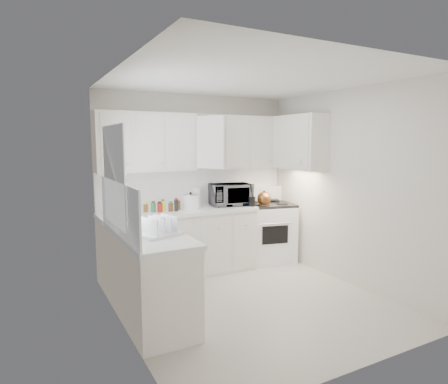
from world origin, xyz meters
TOP-DOWN VIEW (x-y plane):
  - floor at (0.00, 0.00)m, footprint 3.20×3.20m
  - ceiling at (0.00, 0.00)m, footprint 3.20×3.20m
  - wall_back at (0.00, 1.60)m, footprint 3.00×0.00m
  - wall_front at (0.00, -1.60)m, footprint 3.00×0.00m
  - wall_left at (-1.50, 0.00)m, footprint 0.00×3.20m
  - wall_right at (1.50, 0.00)m, footprint 0.00×3.20m
  - window_blinds at (-1.48, 0.35)m, footprint 0.06×0.96m
  - lower_cabinets_back at (-0.39, 1.30)m, footprint 2.22×0.60m
  - lower_cabinets_left at (-1.20, 0.20)m, footprint 0.60×1.60m
  - countertop_back at (-0.39, 1.29)m, footprint 2.24×0.64m
  - countertop_left at (-1.19, 0.20)m, footprint 0.64×1.62m
  - backsplash_back at (0.00, 1.59)m, footprint 2.98×0.02m
  - backsplash_left at (-1.49, 0.20)m, footprint 0.02×1.60m
  - upper_cabinets_back at (0.00, 1.44)m, footprint 3.00×0.33m
  - upper_cabinets_right at (1.33, 0.82)m, footprint 0.33×0.90m
  - sink at (-1.19, 0.55)m, footprint 0.42×0.38m
  - stove at (1.10, 1.29)m, footprint 0.90×0.80m
  - tea_kettle at (0.92, 1.13)m, footprint 0.30×0.27m
  - frying_pan at (1.28, 1.45)m, footprint 0.30×0.44m
  - microwave at (0.44, 1.33)m, footprint 0.64×0.42m
  - rice_cooker at (-0.21, 1.32)m, footprint 0.28×0.28m
  - paper_towel at (-0.02, 1.51)m, footprint 0.12×0.12m
  - utensil_crock at (0.68, 1.09)m, footprint 0.12×0.12m
  - dish_rack at (-1.14, -0.03)m, footprint 0.48×0.41m
  - spice_left_0 at (-0.85, 1.42)m, footprint 0.06×0.06m
  - spice_left_1 at (-0.78, 1.33)m, footprint 0.06×0.06m
  - spice_left_2 at (-0.70, 1.42)m, footprint 0.06×0.06m
  - spice_left_3 at (-0.62, 1.33)m, footprint 0.06×0.06m
  - spice_left_4 at (-0.55, 1.42)m, footprint 0.06×0.06m
  - spice_left_5 at (-0.47, 1.33)m, footprint 0.06×0.06m
  - spice_left_6 at (-0.40, 1.42)m, footprint 0.06×0.06m
  - sauce_right_0 at (0.58, 1.46)m, footprint 0.06×0.06m
  - sauce_right_1 at (0.64, 1.40)m, footprint 0.06×0.06m
  - sauce_right_2 at (0.69, 1.46)m, footprint 0.06×0.06m
  - sauce_right_3 at (0.74, 1.40)m, footprint 0.06×0.06m
  - sauce_right_4 at (0.80, 1.46)m, footprint 0.06×0.06m

SIDE VIEW (x-z plane):
  - floor at x=0.00m, z-range 0.00..0.00m
  - lower_cabinets_back at x=-0.39m, z-range 0.00..0.90m
  - lower_cabinets_left at x=-1.20m, z-range 0.00..0.90m
  - stove at x=1.10m, z-range 0.00..1.20m
  - countertop_back at x=-0.39m, z-range 0.90..0.95m
  - countertop_left at x=-1.19m, z-range 0.90..0.95m
  - frying_pan at x=1.28m, z-range 0.95..0.98m
  - spice_left_0 at x=-0.85m, z-range 0.95..1.08m
  - spice_left_1 at x=-0.78m, z-range 0.95..1.08m
  - spice_left_2 at x=-0.70m, z-range 0.95..1.08m
  - spice_left_3 at x=-0.62m, z-range 0.95..1.08m
  - spice_left_4 at x=-0.55m, z-range 0.95..1.08m
  - spice_left_5 at x=-0.47m, z-range 0.95..1.08m
  - spice_left_6 at x=-0.40m, z-range 0.95..1.08m
  - sauce_right_0 at x=0.58m, z-range 0.95..1.14m
  - sauce_right_1 at x=0.64m, z-range 0.95..1.14m
  - sauce_right_2 at x=0.69m, z-range 0.95..1.14m
  - sauce_right_3 at x=0.74m, z-range 0.95..1.14m
  - sauce_right_4 at x=0.80m, z-range 0.95..1.14m
  - tea_kettle at x=0.92m, z-range 0.94..1.18m
  - dish_rack at x=-1.14m, z-range 0.95..1.18m
  - sink at x=-1.19m, z-range 0.92..1.22m
  - rice_cooker at x=-0.21m, z-range 0.95..1.19m
  - paper_towel at x=-0.02m, z-range 0.95..1.22m
  - utensil_crock at x=0.68m, z-range 0.95..1.29m
  - microwave at x=0.44m, z-range 0.95..1.35m
  - backsplash_back at x=0.00m, z-range 0.95..1.50m
  - backsplash_left at x=-1.49m, z-range 0.95..1.50m
  - wall_back at x=0.00m, z-range -0.20..2.80m
  - wall_front at x=0.00m, z-range -0.20..2.80m
  - wall_left at x=-1.50m, z-range -0.30..2.90m
  - wall_right at x=1.50m, z-range -0.30..2.90m
  - upper_cabinets_back at x=0.00m, z-range 1.10..1.90m
  - upper_cabinets_right at x=1.33m, z-range 1.10..1.90m
  - window_blinds at x=-1.48m, z-range 1.02..2.08m
  - ceiling at x=0.00m, z-range 2.60..2.60m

